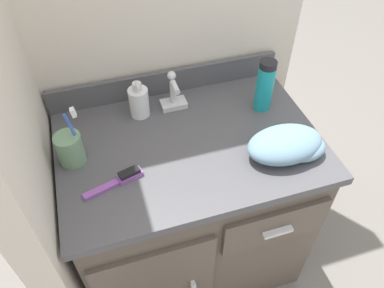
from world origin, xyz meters
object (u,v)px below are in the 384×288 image
(hairbrush, at_px, (121,179))
(toothbrush_cup, at_px, (70,148))
(soap_dispenser, at_px, (139,101))
(shaving_cream_can, at_px, (265,86))
(hand_towel, at_px, (289,145))

(hairbrush, bearing_deg, toothbrush_cup, 119.42)
(toothbrush_cup, relative_size, soap_dispenser, 1.44)
(toothbrush_cup, bearing_deg, soap_dispenser, 32.40)
(soap_dispenser, bearing_deg, shaving_cream_can, -12.30)
(hairbrush, relative_size, hand_towel, 0.74)
(soap_dispenser, bearing_deg, hairbrush, -112.44)
(hairbrush, xyz_separation_m, hand_towel, (0.51, -0.05, 0.03))
(toothbrush_cup, height_order, soap_dispenser, toothbrush_cup)
(hairbrush, bearing_deg, hand_towel, -20.97)
(shaving_cream_can, bearing_deg, toothbrush_cup, -174.68)
(soap_dispenser, bearing_deg, toothbrush_cup, -147.60)
(toothbrush_cup, height_order, shaving_cream_can, toothbrush_cup)
(shaving_cream_can, relative_size, hairbrush, 1.03)
(hand_towel, bearing_deg, hairbrush, 174.73)
(shaving_cream_can, distance_m, hairbrush, 0.57)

